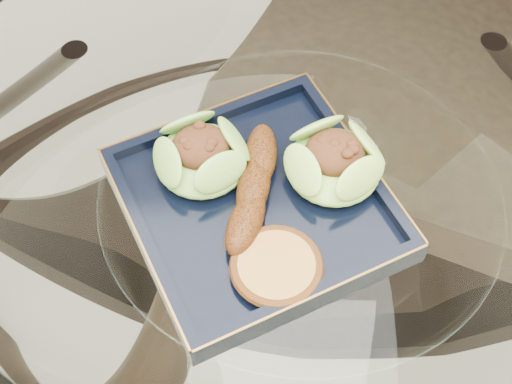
{
  "coord_description": "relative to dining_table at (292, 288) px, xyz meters",
  "views": [
    {
      "loc": [
        -0.06,
        -0.41,
        1.44
      ],
      "look_at": [
        -0.05,
        0.01,
        0.8
      ],
      "focal_mm": 50.0,
      "sensor_mm": 36.0,
      "label": 1
    }
  ],
  "objects": [
    {
      "name": "navy_plate",
      "position": [
        -0.05,
        0.01,
        0.17
      ],
      "size": [
        0.36,
        0.36,
        0.02
      ],
      "primitive_type": "cube",
      "rotation": [
        0.0,
        0.0,
        0.43
      ],
      "color": "black",
      "rests_on": "dining_table"
    },
    {
      "name": "dining_table",
      "position": [
        0.0,
        0.0,
        0.0
      ],
      "size": [
        1.13,
        1.13,
        0.77
      ],
      "color": "white",
      "rests_on": "ground"
    },
    {
      "name": "lettuce_wrap_left",
      "position": [
        -0.11,
        0.06,
        0.2
      ],
      "size": [
        0.11,
        0.11,
        0.04
      ],
      "primitive_type": "ellipsoid",
      "rotation": [
        0.0,
        0.0,
        0.05
      ],
      "color": "#5D9B2D",
      "rests_on": "navy_plate"
    },
    {
      "name": "crumb_patty",
      "position": [
        -0.03,
        -0.07,
        0.19
      ],
      "size": [
        0.1,
        0.1,
        0.02
      ],
      "primitive_type": "cylinder",
      "rotation": [
        0.0,
        0.0,
        -0.26
      ],
      "color": "#B5793C",
      "rests_on": "navy_plate"
    },
    {
      "name": "dining_chair",
      "position": [
        0.25,
        0.41,
        -0.0
      ],
      "size": [
        0.61,
        0.61,
        1.07
      ],
      "rotation": [
        0.0,
        0.0,
        -0.4
      ],
      "color": "#311F10",
      "rests_on": "ground"
    },
    {
      "name": "roasted_plantain",
      "position": [
        -0.05,
        0.02,
        0.2
      ],
      "size": [
        0.07,
        0.17,
        0.03
      ],
      "primitive_type": "ellipsoid",
      "rotation": [
        0.0,
        0.0,
        1.36
      ],
      "color": "#612C0A",
      "rests_on": "navy_plate"
    },
    {
      "name": "lettuce_wrap_right",
      "position": [
        0.04,
        0.05,
        0.2
      ],
      "size": [
        0.12,
        0.12,
        0.04
      ],
      "primitive_type": "ellipsoid",
      "rotation": [
        0.0,
        0.0,
        0.09
      ],
      "color": "#65A730",
      "rests_on": "navy_plate"
    }
  ]
}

